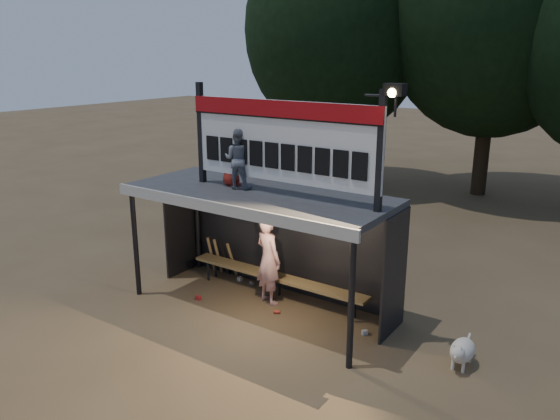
# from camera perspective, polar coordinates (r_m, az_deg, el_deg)

# --- Properties ---
(ground) EXTENTS (80.00, 80.00, 0.00)m
(ground) POSITION_cam_1_polar(r_m,az_deg,el_deg) (10.73, -2.12, -10.12)
(ground) COLOR brown
(ground) RESTS_ON ground
(player) EXTENTS (0.76, 0.62, 1.78)m
(player) POSITION_cam_1_polar(r_m,az_deg,el_deg) (10.60, -1.22, -5.18)
(player) COLOR white
(player) RESTS_ON ground
(child_a) EXTENTS (0.63, 0.56, 1.10)m
(child_a) POSITION_cam_1_polar(r_m,az_deg,el_deg) (10.05, -4.39, 5.34)
(child_a) COLOR slate
(child_a) RESTS_ON dugout_shelter
(child_b) EXTENTS (0.60, 0.52, 1.04)m
(child_b) POSITION_cam_1_polar(r_m,az_deg,el_deg) (10.32, -5.12, 5.42)
(child_b) COLOR #A12318
(child_b) RESTS_ON dugout_shelter
(dugout_shelter) EXTENTS (5.10, 2.08, 2.32)m
(dugout_shelter) POSITION_cam_1_polar(r_m,az_deg,el_deg) (10.24, -1.42, -0.31)
(dugout_shelter) COLOR #373739
(dugout_shelter) RESTS_ON ground
(scoreboard_assembly) EXTENTS (4.10, 0.27, 1.99)m
(scoreboard_assembly) POSITION_cam_1_polar(r_m,az_deg,el_deg) (9.41, 0.39, 7.45)
(scoreboard_assembly) COLOR black
(scoreboard_assembly) RESTS_ON dugout_shelter
(bench) EXTENTS (4.00, 0.35, 0.48)m
(bench) POSITION_cam_1_polar(r_m,az_deg,el_deg) (10.96, -0.42, -7.05)
(bench) COLOR olive
(bench) RESTS_ON ground
(tree_left) EXTENTS (6.46, 6.46, 9.27)m
(tree_left) POSITION_cam_1_polar(r_m,az_deg,el_deg) (20.25, 5.86, 18.16)
(tree_left) COLOR #301F15
(tree_left) RESTS_ON ground
(tree_mid) EXTENTS (7.22, 7.22, 10.36)m
(tree_mid) POSITION_cam_1_polar(r_m,az_deg,el_deg) (19.85, 21.70, 19.11)
(tree_mid) COLOR #302215
(tree_mid) RESTS_ON ground
(dog) EXTENTS (0.36, 0.81, 0.49)m
(dog) POSITION_cam_1_polar(r_m,az_deg,el_deg) (9.20, 18.47, -13.79)
(dog) COLOR silver
(dog) RESTS_ON ground
(bats) EXTENTS (0.67, 0.35, 0.84)m
(bats) POSITION_cam_1_polar(r_m,az_deg,el_deg) (12.10, -6.13, -4.88)
(bats) COLOR #A37B4C
(bats) RESTS_ON ground
(litter) EXTENTS (3.48, 1.31, 0.08)m
(litter) POSITION_cam_1_polar(r_m,az_deg,el_deg) (10.96, -1.78, -9.32)
(litter) COLOR #A81C1D
(litter) RESTS_ON ground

